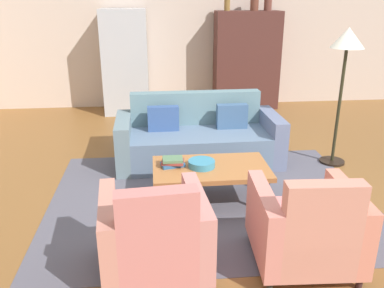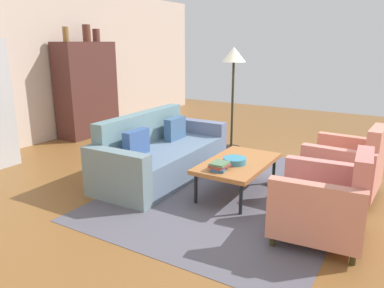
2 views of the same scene
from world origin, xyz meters
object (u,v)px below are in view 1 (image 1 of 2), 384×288
(vase_small, at_px, (268,4))
(refrigerator, at_px, (126,62))
(floor_lamp, at_px, (346,51))
(armchair_left, at_px, (155,239))
(book_stack, at_px, (173,162))
(cabinet, at_px, (246,61))
(coffee_table, at_px, (211,170))
(vase_round, at_px, (255,2))
(couch, at_px, (198,139))
(fruit_bowl, at_px, (202,164))
(vase_tall, at_px, (227,3))
(armchair_right, at_px, (307,230))

(vase_small, distance_m, refrigerator, 2.79)
(refrigerator, height_order, floor_lamp, refrigerator)
(refrigerator, relative_size, floor_lamp, 1.08)
(armchair_left, height_order, book_stack, armchair_left)
(armchair_left, bearing_deg, floor_lamp, 36.64)
(book_stack, relative_size, cabinet, 0.15)
(cabinet, bearing_deg, coffee_table, -107.78)
(cabinet, height_order, vase_round, vase_round)
(armchair_left, height_order, cabinet, cabinet)
(vase_small, bearing_deg, floor_lamp, -86.30)
(vase_round, distance_m, vase_small, 0.25)
(coffee_table, bearing_deg, refrigerator, 105.96)
(couch, height_order, vase_round, vase_round)
(fruit_bowl, distance_m, vase_small, 4.37)
(book_stack, relative_size, vase_small, 1.09)
(vase_tall, xyz_separation_m, vase_small, (0.75, 0.00, -0.01))
(floor_lamp, bearing_deg, fruit_bowl, -154.00)
(coffee_table, bearing_deg, book_stack, 172.51)
(floor_lamp, bearing_deg, coffee_table, -152.75)
(cabinet, bearing_deg, book_stack, -113.31)
(vase_round, bearing_deg, refrigerator, -177.58)
(vase_small, bearing_deg, couch, -121.17)
(cabinet, relative_size, vase_tall, 6.96)
(armchair_right, height_order, fruit_bowl, armchair_right)
(armchair_left, relative_size, cabinet, 0.49)
(couch, xyz_separation_m, floor_lamp, (1.75, -0.29, 1.16))
(coffee_table, bearing_deg, fruit_bowl, -180.00)
(armchair_left, xyz_separation_m, floor_lamp, (2.34, 2.06, 1.10))
(cabinet, height_order, refrigerator, refrigerator)
(couch, height_order, floor_lamp, floor_lamp)
(vase_tall, xyz_separation_m, floor_lamp, (0.94, -2.87, -0.49))
(refrigerator, bearing_deg, fruit_bowl, -75.46)
(cabinet, xyz_separation_m, refrigerator, (-2.26, -0.10, 0.03))
(book_stack, xyz_separation_m, floor_lamp, (2.14, 0.85, 0.99))
(armchair_left, distance_m, vase_tall, 5.37)
(fruit_bowl, distance_m, book_stack, 0.30)
(fruit_bowl, xyz_separation_m, vase_tall, (0.91, 3.77, 1.49))
(refrigerator, xyz_separation_m, floor_lamp, (2.79, -2.77, 0.52))
(vase_tall, xyz_separation_m, refrigerator, (-1.86, -0.10, -1.00))
(book_stack, bearing_deg, fruit_bowl, -9.93)
(coffee_table, relative_size, vase_tall, 4.64)
(couch, height_order, fruit_bowl, couch)
(armchair_left, relative_size, fruit_bowl, 3.18)
(refrigerator, bearing_deg, floor_lamp, -44.74)
(armchair_right, height_order, refrigerator, refrigerator)
(refrigerator, bearing_deg, armchair_right, -71.20)
(coffee_table, distance_m, vase_tall, 4.16)
(vase_tall, bearing_deg, armchair_right, -92.48)
(vase_small, relative_size, refrigerator, 0.13)
(vase_small, xyz_separation_m, refrigerator, (-2.61, -0.10, -1.00))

